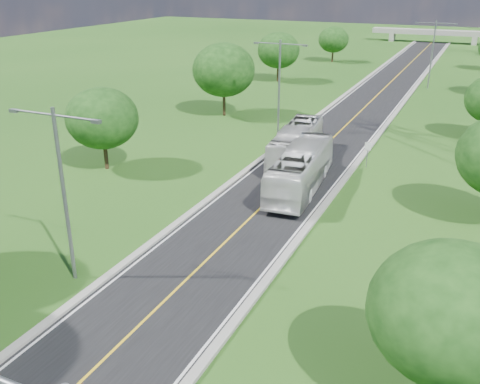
# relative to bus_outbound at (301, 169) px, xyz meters

# --- Properties ---
(ground) EXTENTS (260.00, 260.00, 0.00)m
(ground) POSITION_rel_bus_outbound_xyz_m (-1.48, 29.72, -1.78)
(ground) COLOR #1F4914
(ground) RESTS_ON ground
(road) EXTENTS (8.00, 150.00, 0.06)m
(road) POSITION_rel_bus_outbound_xyz_m (-1.48, 35.72, -1.75)
(road) COLOR black
(road) RESTS_ON ground
(curb_left) EXTENTS (0.50, 150.00, 0.22)m
(curb_left) POSITION_rel_bus_outbound_xyz_m (-5.73, 35.72, -1.67)
(curb_left) COLOR gray
(curb_left) RESTS_ON ground
(curb_right) EXTENTS (0.50, 150.00, 0.22)m
(curb_right) POSITION_rel_bus_outbound_xyz_m (2.77, 35.72, -1.67)
(curb_right) COLOR gray
(curb_right) RESTS_ON ground
(speed_limit_sign) EXTENTS (0.55, 0.09, 2.40)m
(speed_limit_sign) POSITION_rel_bus_outbound_xyz_m (3.72, 7.71, -0.18)
(speed_limit_sign) COLOR slate
(speed_limit_sign) RESTS_ON ground
(overpass) EXTENTS (30.00, 3.00, 3.20)m
(overpass) POSITION_rel_bus_outbound_xyz_m (-1.48, 109.72, 0.63)
(overpass) COLOR gray
(overpass) RESTS_ON ground
(streetlight_near_left) EXTENTS (5.90, 0.25, 10.00)m
(streetlight_near_left) POSITION_rel_bus_outbound_xyz_m (-7.48, -18.28, 4.17)
(streetlight_near_left) COLOR slate
(streetlight_near_left) RESTS_ON ground
(streetlight_mid_left) EXTENTS (5.90, 0.25, 10.00)m
(streetlight_mid_left) POSITION_rel_bus_outbound_xyz_m (-7.48, 14.72, 4.17)
(streetlight_mid_left) COLOR slate
(streetlight_mid_left) RESTS_ON ground
(streetlight_far_right) EXTENTS (5.90, 0.25, 10.00)m
(streetlight_far_right) POSITION_rel_bus_outbound_xyz_m (4.52, 47.72, 4.17)
(streetlight_far_right) COLOR slate
(streetlight_far_right) RESTS_ON ground
(tree_lb) EXTENTS (6.30, 6.30, 7.33)m
(tree_lb) POSITION_rel_bus_outbound_xyz_m (-17.48, -2.28, 2.87)
(tree_lb) COLOR black
(tree_lb) RESTS_ON ground
(tree_lc) EXTENTS (7.56, 7.56, 8.79)m
(tree_lc) POSITION_rel_bus_outbound_xyz_m (-16.48, 19.72, 3.80)
(tree_lc) COLOR black
(tree_lc) RESTS_ON ground
(tree_ld) EXTENTS (6.72, 6.72, 7.82)m
(tree_ld) POSITION_rel_bus_outbound_xyz_m (-18.48, 43.72, 3.18)
(tree_ld) COLOR black
(tree_ld) RESTS_ON ground
(tree_le) EXTENTS (5.88, 5.88, 6.84)m
(tree_le) POSITION_rel_bus_outbound_xyz_m (-15.98, 67.72, 2.56)
(tree_le) COLOR black
(tree_le) RESTS_ON ground
(tree_ra) EXTENTS (6.30, 6.30, 7.33)m
(tree_ra) POSITION_rel_bus_outbound_xyz_m (12.52, -20.28, 2.87)
(tree_ra) COLOR black
(tree_ra) RESTS_ON ground
(bus_outbound) EXTENTS (3.92, 12.54, 3.44)m
(bus_outbound) POSITION_rel_bus_outbound_xyz_m (0.00, 0.00, 0.00)
(bus_outbound) COLOR silver
(bus_outbound) RESTS_ON road
(bus_inbound) EXTENTS (3.98, 12.12, 3.31)m
(bus_inbound) POSITION_rel_bus_outbound_xyz_m (-2.65, 6.66, -0.06)
(bus_inbound) COLOR silver
(bus_inbound) RESTS_ON road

